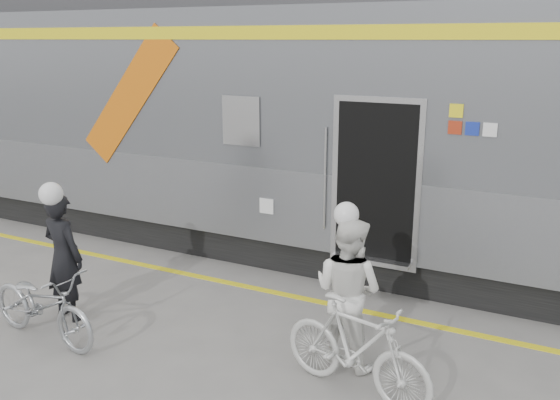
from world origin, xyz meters
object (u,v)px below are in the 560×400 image
Objects in this scene: man at (64,257)px; woman at (348,291)px; bicycle_left at (43,304)px; bicycle_right at (356,348)px.

man is 0.99× the size of woman.
man is at bearing 25.67° from bicycle_left.
woman is (3.27, 1.14, 0.37)m from bicycle_left.
woman is 0.99× the size of bicycle_right.
man is 3.78m from bicycle_right.
bicycle_left is 1.03× the size of bicycle_right.
man is at bearing 103.18° from bicycle_right.
man is at bearing 22.22° from woman.
bicycle_right is at bearing -74.99° from bicycle_left.
man is 0.95× the size of bicycle_left.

